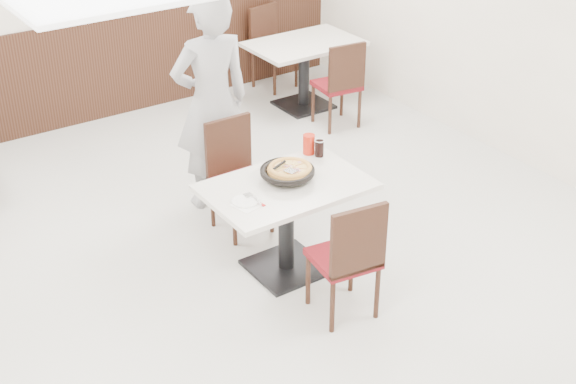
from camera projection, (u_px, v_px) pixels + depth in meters
floor at (277, 268)px, 6.28m from camera, size 7.00×7.00×0.00m
wall_right at (559, 28)px, 7.06m from camera, size 0.04×7.00×2.80m
wainscot_back at (96, 70)px, 8.52m from camera, size 5.90×0.03×1.10m
main_table at (286, 228)px, 6.08m from camera, size 1.26×0.89×0.75m
chair_near at (343, 255)px, 5.58m from camera, size 0.47×0.47×0.95m
chair_far at (241, 179)px, 6.55m from camera, size 0.42×0.42×0.95m
trivet at (293, 178)px, 5.95m from camera, size 0.12×0.12×0.04m
pizza_pan at (287, 175)px, 5.95m from camera, size 0.35×0.35×0.01m
pizza at (290, 170)px, 5.97m from camera, size 0.37×0.37×0.02m
pizza_server at (290, 171)px, 5.89m from camera, size 0.09×0.10×0.00m
napkin at (247, 205)px, 5.64m from camera, size 0.21×0.21×0.00m
side_plate at (245, 201)px, 5.67m from camera, size 0.21×0.21×0.01m
fork at (256, 199)px, 5.68m from camera, size 0.04×0.18×0.00m
cola_glass at (319, 149)px, 6.28m from camera, size 0.07×0.07×0.13m
red_cup at (309, 144)px, 6.31m from camera, size 0.10×0.10×0.16m
diner_person at (212, 102)px, 6.73m from camera, size 0.74×0.53×1.90m
bg_table_right at (304, 75)px, 8.89m from camera, size 1.21×0.82×0.75m
bg_chair_right_near at (337, 83)px, 8.41m from camera, size 0.46×0.46×0.95m
bg_chair_right_far at (275, 49)px, 9.35m from camera, size 0.49×0.49×0.95m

